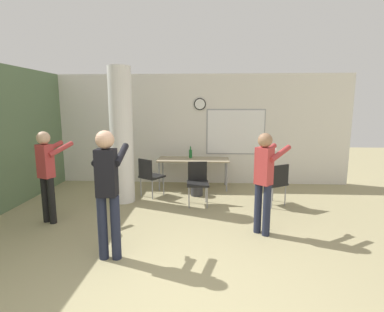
{
  "coord_description": "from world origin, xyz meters",
  "views": [
    {
      "loc": [
        0.43,
        -2.68,
        2.04
      ],
      "look_at": [
        0.14,
        2.53,
        1.14
      ],
      "focal_mm": 28.0,
      "sensor_mm": 36.0,
      "label": 1
    }
  ],
  "objects_px": {
    "chair_mid_room": "(275,181)",
    "person_playing_side": "(265,176)",
    "folding_table": "(193,161)",
    "chair_table_front": "(198,180)",
    "chair_table_left": "(150,174)",
    "person_playing_front": "(108,185)",
    "bottle_on_table": "(191,153)",
    "person_watching_back": "(47,170)"
  },
  "relations": [
    {
      "from": "person_watching_back",
      "to": "chair_table_left",
      "type": "bearing_deg",
      "value": 46.79
    },
    {
      "from": "chair_table_left",
      "to": "chair_table_front",
      "type": "distance_m",
      "value": 1.17
    },
    {
      "from": "folding_table",
      "to": "person_playing_front",
      "type": "bearing_deg",
      "value": -104.97
    },
    {
      "from": "chair_mid_room",
      "to": "person_playing_side",
      "type": "distance_m",
      "value": 1.52
    },
    {
      "from": "folding_table",
      "to": "person_playing_front",
      "type": "distance_m",
      "value": 3.64
    },
    {
      "from": "folding_table",
      "to": "chair_table_front",
      "type": "xyz_separation_m",
      "value": [
        0.15,
        -1.23,
        -0.17
      ]
    },
    {
      "from": "bottle_on_table",
      "to": "person_playing_side",
      "type": "distance_m",
      "value": 3.06
    },
    {
      "from": "person_watching_back",
      "to": "person_playing_side",
      "type": "bearing_deg",
      "value": -4.35
    },
    {
      "from": "chair_mid_room",
      "to": "person_playing_front",
      "type": "xyz_separation_m",
      "value": [
        -2.66,
        -2.26,
        0.5
      ]
    },
    {
      "from": "bottle_on_table",
      "to": "chair_mid_room",
      "type": "relative_size",
      "value": 0.33
    },
    {
      "from": "chair_mid_room",
      "to": "person_watching_back",
      "type": "relative_size",
      "value": 0.54
    },
    {
      "from": "chair_table_left",
      "to": "chair_mid_room",
      "type": "relative_size",
      "value": 1.0
    },
    {
      "from": "folding_table",
      "to": "chair_mid_room",
      "type": "distance_m",
      "value": 2.13
    },
    {
      "from": "chair_table_front",
      "to": "person_watching_back",
      "type": "distance_m",
      "value": 2.8
    },
    {
      "from": "person_playing_side",
      "to": "folding_table",
      "type": "bearing_deg",
      "value": 115.38
    },
    {
      "from": "person_playing_front",
      "to": "person_watching_back",
      "type": "height_order",
      "value": "person_playing_front"
    },
    {
      "from": "folding_table",
      "to": "chair_table_left",
      "type": "bearing_deg",
      "value": -139.75
    },
    {
      "from": "chair_table_front",
      "to": "person_playing_side",
      "type": "relative_size",
      "value": 0.54
    },
    {
      "from": "bottle_on_table",
      "to": "chair_table_front",
      "type": "distance_m",
      "value": 1.43
    },
    {
      "from": "bottle_on_table",
      "to": "person_watching_back",
      "type": "relative_size",
      "value": 0.18
    },
    {
      "from": "chair_table_left",
      "to": "person_playing_side",
      "type": "distance_m",
      "value": 2.87
    },
    {
      "from": "folding_table",
      "to": "chair_mid_room",
      "type": "xyz_separation_m",
      "value": [
        1.72,
        -1.25,
        -0.17
      ]
    },
    {
      "from": "chair_mid_room",
      "to": "person_watching_back",
      "type": "height_order",
      "value": "person_watching_back"
    },
    {
      "from": "chair_table_front",
      "to": "person_playing_side",
      "type": "xyz_separation_m",
      "value": [
        1.09,
        -1.38,
        0.44
      ]
    },
    {
      "from": "folding_table",
      "to": "chair_table_left",
      "type": "xyz_separation_m",
      "value": [
        -0.93,
        -0.79,
        -0.17
      ]
    },
    {
      "from": "bottle_on_table",
      "to": "chair_table_left",
      "type": "relative_size",
      "value": 0.33
    },
    {
      "from": "bottle_on_table",
      "to": "chair_mid_room",
      "type": "distance_m",
      "value": 2.3
    },
    {
      "from": "folding_table",
      "to": "bottle_on_table",
      "type": "distance_m",
      "value": 0.23
    },
    {
      "from": "folding_table",
      "to": "person_playing_front",
      "type": "height_order",
      "value": "person_playing_front"
    },
    {
      "from": "person_playing_front",
      "to": "chair_table_left",
      "type": "bearing_deg",
      "value": 89.85
    },
    {
      "from": "bottle_on_table",
      "to": "person_watching_back",
      "type": "distance_m",
      "value": 3.39
    },
    {
      "from": "chair_table_left",
      "to": "person_watching_back",
      "type": "distance_m",
      "value": 2.17
    },
    {
      "from": "bottle_on_table",
      "to": "chair_table_front",
      "type": "relative_size",
      "value": 0.33
    },
    {
      "from": "chair_table_left",
      "to": "chair_table_front",
      "type": "bearing_deg",
      "value": -22.44
    },
    {
      "from": "chair_table_left",
      "to": "folding_table",
      "type": "bearing_deg",
      "value": 40.25
    },
    {
      "from": "person_playing_front",
      "to": "chair_table_front",
      "type": "bearing_deg",
      "value": 64.42
    },
    {
      "from": "folding_table",
      "to": "chair_mid_room",
      "type": "relative_size",
      "value": 1.98
    },
    {
      "from": "chair_table_left",
      "to": "person_watching_back",
      "type": "relative_size",
      "value": 0.54
    },
    {
      "from": "chair_mid_room",
      "to": "person_watching_back",
      "type": "xyz_separation_m",
      "value": [
        -4.11,
        -1.09,
        0.43
      ]
    },
    {
      "from": "folding_table",
      "to": "person_playing_side",
      "type": "xyz_separation_m",
      "value": [
        1.24,
        -2.61,
        0.27
      ]
    },
    {
      "from": "chair_table_left",
      "to": "person_watching_back",
      "type": "height_order",
      "value": "person_watching_back"
    },
    {
      "from": "person_playing_front",
      "to": "person_playing_side",
      "type": "bearing_deg",
      "value": 22.25
    }
  ]
}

